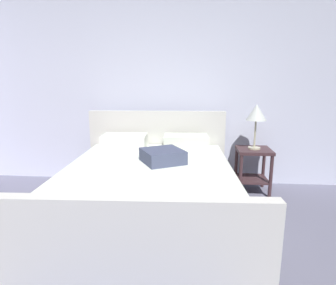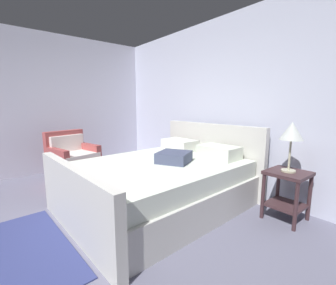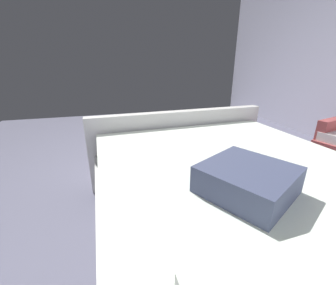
# 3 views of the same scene
# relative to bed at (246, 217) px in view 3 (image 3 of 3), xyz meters

# --- Properties ---
(ground_plane) EXTENTS (5.79, 5.91, 0.02)m
(ground_plane) POSITION_rel_bed_xyz_m (0.20, -1.68, -0.35)
(ground_plane) COLOR slate
(bed) EXTENTS (1.98, 2.42, 1.07)m
(bed) POSITION_rel_bed_xyz_m (0.00, 0.00, 0.00)
(bed) COLOR beige
(bed) RESTS_ON ground
(area_rug) EXTENTS (1.63, 1.26, 0.01)m
(area_rug) POSITION_rel_bed_xyz_m (0.00, -1.86, -0.33)
(area_rug) COLOR navy
(area_rug) RESTS_ON ground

